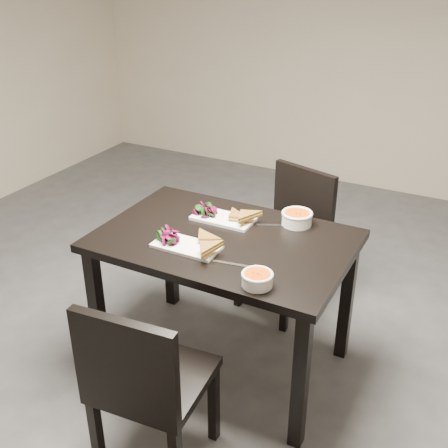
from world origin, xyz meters
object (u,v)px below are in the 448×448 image
(soup_bowl_far, at_px, (297,217))
(soup_bowl_near, at_px, (257,278))
(chair_far, at_px, (291,231))
(table, at_px, (224,255))
(plate_far, at_px, (223,219))
(plate_near, at_px, (187,246))
(chair_near, at_px, (144,381))

(soup_bowl_far, bearing_deg, soup_bowl_near, -84.64)
(soup_bowl_far, bearing_deg, chair_far, 113.32)
(table, height_order, soup_bowl_far, soup_bowl_far)
(chair_far, relative_size, plate_far, 2.71)
(chair_far, distance_m, plate_near, 0.93)
(plate_near, distance_m, soup_bowl_near, 0.44)
(chair_near, bearing_deg, table, 88.40)
(chair_near, height_order, plate_near, chair_near)
(table, xyz_separation_m, plate_near, (-0.10, -0.17, 0.11))
(table, height_order, plate_near, plate_near)
(plate_far, bearing_deg, chair_near, -81.71)
(chair_near, bearing_deg, plate_near, 99.39)
(plate_near, relative_size, soup_bowl_near, 2.35)
(chair_near, distance_m, soup_bowl_near, 0.60)
(table, distance_m, soup_bowl_near, 0.46)
(soup_bowl_near, bearing_deg, plate_near, 161.83)
(table, bearing_deg, plate_far, 118.99)
(soup_bowl_far, bearing_deg, plate_far, -160.06)
(chair_far, relative_size, soup_bowl_near, 6.43)
(chair_near, height_order, chair_far, same)
(plate_near, bearing_deg, soup_bowl_near, -18.17)
(chair_near, xyz_separation_m, plate_near, (-0.15, 0.58, 0.27))
(chair_far, distance_m, plate_far, 0.62)
(chair_near, relative_size, soup_bowl_near, 6.43)
(soup_bowl_far, bearing_deg, chair_near, -101.66)
(chair_near, height_order, plate_far, chair_near)
(chair_near, height_order, soup_bowl_near, chair_near)
(soup_bowl_near, bearing_deg, table, 135.45)
(plate_far, bearing_deg, table, -61.01)
(chair_near, xyz_separation_m, chair_far, (0.04, 1.45, 0.00))
(table, distance_m, plate_far, 0.21)
(table, bearing_deg, chair_far, 83.13)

